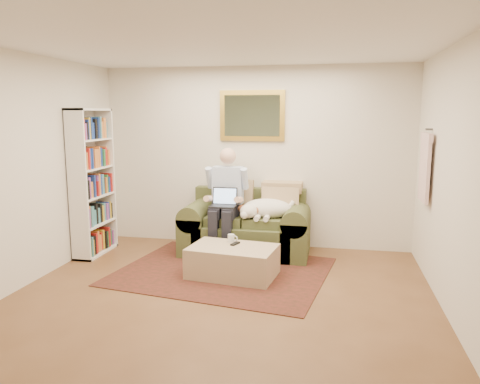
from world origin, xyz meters
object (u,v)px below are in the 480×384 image
(sofa, at_px, (246,232))
(sleeping_dog, at_px, (268,208))
(bookshelf, at_px, (92,182))
(seated_man, at_px, (225,203))
(laptop, at_px, (224,201))
(ottoman, at_px, (233,262))
(coffee_mug, at_px, (231,238))

(sofa, xyz_separation_m, sleeping_dog, (0.31, -0.09, 0.37))
(sleeping_dog, bearing_deg, bookshelf, -171.92)
(seated_man, bearing_deg, laptop, -90.00)
(seated_man, bearing_deg, bookshelf, -171.61)
(sleeping_dog, bearing_deg, sofa, 164.26)
(laptop, xyz_separation_m, bookshelf, (-1.80, -0.20, 0.23))
(sofa, relative_size, sleeping_dog, 2.43)
(sofa, xyz_separation_m, ottoman, (0.02, -0.98, -0.12))
(ottoman, height_order, coffee_mug, coffee_mug)
(laptop, distance_m, ottoman, 0.99)
(ottoman, distance_m, coffee_mug, 0.30)
(laptop, distance_m, coffee_mug, 0.70)
(laptop, height_order, bookshelf, bookshelf)
(laptop, height_order, ottoman, laptop)
(sofa, height_order, ottoman, sofa)
(seated_man, distance_m, ottoman, 1.03)
(bookshelf, bearing_deg, ottoman, -14.85)
(seated_man, xyz_separation_m, laptop, (0.00, -0.07, 0.04))
(seated_man, height_order, sleeping_dog, seated_man)
(ottoman, xyz_separation_m, bookshelf, (-2.09, 0.55, 0.82))
(sofa, distance_m, coffee_mug, 0.80)
(seated_man, bearing_deg, ottoman, -70.81)
(sofa, bearing_deg, laptop, -138.98)
(ottoman, relative_size, bookshelf, 0.51)
(seated_man, height_order, bookshelf, bookshelf)
(seated_man, xyz_separation_m, sleeping_dog, (0.57, 0.07, -0.07))
(laptop, bearing_deg, seated_man, 90.00)
(ottoman, bearing_deg, sleeping_dog, 72.08)
(coffee_mug, bearing_deg, sofa, 87.39)
(sofa, height_order, bookshelf, bookshelf)
(coffee_mug, relative_size, bookshelf, 0.05)
(coffee_mug, xyz_separation_m, bookshelf, (-2.03, 0.37, 0.58))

